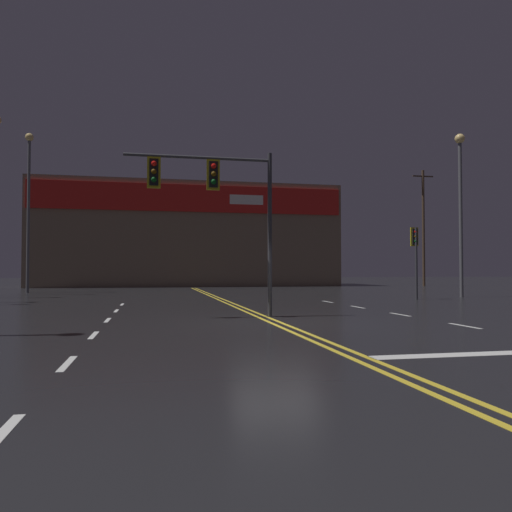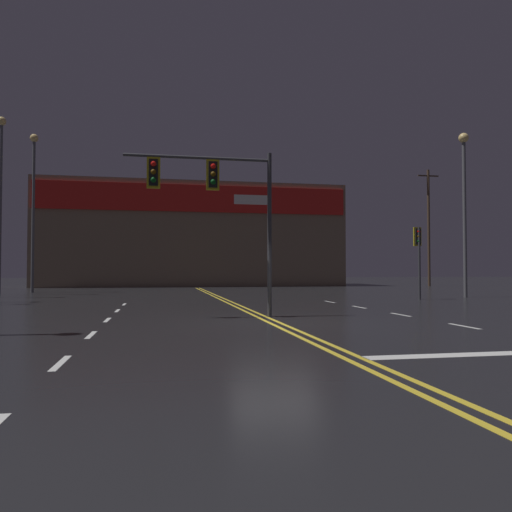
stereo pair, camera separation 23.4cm
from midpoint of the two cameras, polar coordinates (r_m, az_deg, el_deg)
name	(u,v)px [view 1 (the left image)]	position (r m, az deg, el deg)	size (l,w,h in m)	color
ground_plane	(276,323)	(14.37, 1.87, -7.66)	(200.00, 200.00, 0.00)	black
road_markings	(318,326)	(13.57, 6.60, -7.98)	(14.26, 60.00, 0.01)	gold
traffic_signal_median	(211,189)	(16.24, -5.56, 7.58)	(4.76, 0.36, 5.38)	#38383D
traffic_signal_corner_northeast	(415,246)	(27.47, 17.50, 1.06)	(0.42, 0.36, 3.79)	#38383D
streetlight_near_right	(29,193)	(38.10, -24.71, 6.59)	(0.56, 0.56, 11.03)	#59595E
streetlight_median_approach	(460,192)	(31.01, 22.12, 6.75)	(0.56, 0.56, 9.37)	#59595E
building_backdrop	(188,237)	(51.37, -7.91, 2.20)	(29.21, 10.23, 9.94)	#7A6651
utility_pole_row	(226,227)	(45.73, -3.57, 3.35)	(45.64, 0.26, 11.55)	#4C3828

